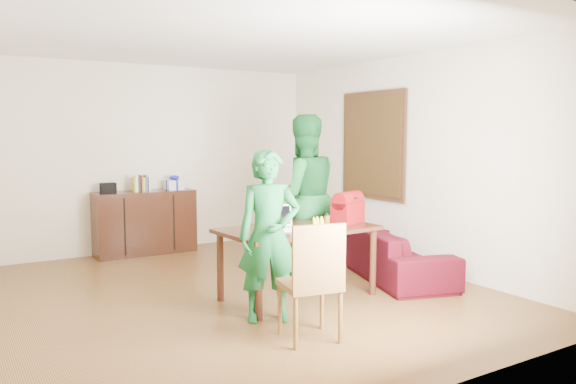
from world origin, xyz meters
TOP-DOWN VIEW (x-y plane):
  - room at (0.01, 0.13)m, footprint 5.20×5.70m
  - table at (0.49, -0.46)m, footprint 1.65×1.00m
  - chair at (-0.07, -1.53)m, footprint 0.53×0.51m
  - person_near at (-0.12, -0.92)m, footprint 0.67×0.55m
  - person_far at (0.99, 0.22)m, footprint 1.09×0.93m
  - laptop at (0.23, -0.49)m, footprint 0.40×0.34m
  - bananas at (0.47, -0.87)m, footprint 0.20×0.16m
  - bottle at (0.62, -0.79)m, footprint 0.07×0.07m
  - red_bag at (1.10, -0.51)m, footprint 0.41×0.32m
  - sofa at (1.95, -0.27)m, footprint 1.34×2.15m

SIDE VIEW (x-z plane):
  - chair at x=-0.07m, z-range -0.21..0.79m
  - sofa at x=1.95m, z-range 0.00..0.59m
  - table at x=0.49m, z-range 0.28..1.03m
  - bananas at x=0.47m, z-range 0.75..0.81m
  - person_near at x=-0.12m, z-range 0.00..1.57m
  - laptop at x=0.23m, z-range 0.67..0.91m
  - bottle at x=0.62m, z-range 0.75..0.92m
  - red_bag at x=1.10m, z-range 0.75..1.02m
  - person_far at x=0.99m, z-range 0.00..1.93m
  - room at x=0.01m, z-range -0.14..2.76m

